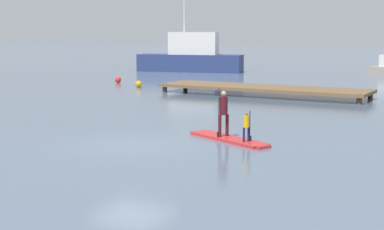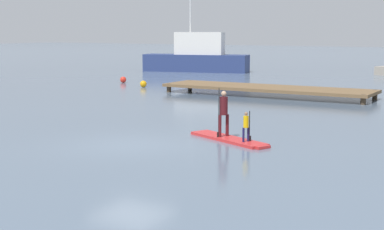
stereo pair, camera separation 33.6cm
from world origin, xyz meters
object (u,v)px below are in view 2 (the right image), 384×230
(mooring_buoy_near, at_px, (143,84))
(mooring_buoy_mid, at_px, (123,80))
(paddler_child_solo, at_px, (246,125))
(paddler_adult, at_px, (223,110))
(fishing_boat_white_large, at_px, (197,57))
(paddleboard_near, at_px, (229,139))

(mooring_buoy_near, bearing_deg, mooring_buoy_mid, 147.97)
(paddler_child_solo, bearing_deg, mooring_buoy_mid, 137.04)
(paddler_adult, relative_size, mooring_buoy_near, 3.88)
(fishing_boat_white_large, height_order, mooring_buoy_mid, fishing_boat_white_large)
(mooring_buoy_near, bearing_deg, paddleboard_near, -45.95)
(fishing_boat_white_large, relative_size, mooring_buoy_mid, 21.99)
(paddleboard_near, height_order, mooring_buoy_near, mooring_buoy_near)
(paddleboard_near, distance_m, fishing_boat_white_large, 34.13)
(fishing_boat_white_large, bearing_deg, paddleboard_near, -58.10)
(fishing_boat_white_large, bearing_deg, paddler_adult, -58.43)
(paddleboard_near, relative_size, paddler_adult, 2.05)
(mooring_buoy_mid, bearing_deg, fishing_boat_white_large, 94.70)
(paddler_adult, bearing_deg, paddleboard_near, -22.78)
(paddleboard_near, relative_size, mooring_buoy_near, 7.95)
(paddleboard_near, distance_m, mooring_buoy_near, 19.73)
(paddler_child_solo, distance_m, fishing_boat_white_large, 34.83)
(paddler_adult, bearing_deg, fishing_boat_white_large, 121.57)
(paddleboard_near, bearing_deg, paddler_adult, 157.22)
(paddler_adult, distance_m, mooring_buoy_near, 19.43)
(mooring_buoy_near, bearing_deg, fishing_boat_white_large, 106.26)
(paddler_adult, height_order, mooring_buoy_mid, paddler_adult)
(paddler_child_solo, bearing_deg, mooring_buoy_near, 135.00)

